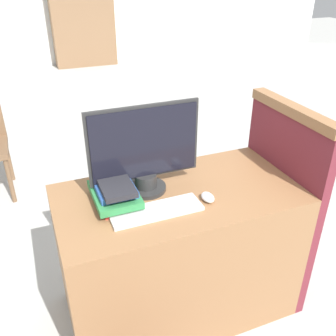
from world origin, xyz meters
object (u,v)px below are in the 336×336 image
monitor (145,151)px  book_stack (115,192)px  keyboard (156,211)px  mouse (208,197)px

monitor → book_stack: 0.23m
keyboard → mouse: 0.25m
keyboard → mouse: mouse is taller
monitor → keyboard: bearing=-95.6°
mouse → monitor: bearing=139.7°
book_stack → monitor: bearing=17.9°
keyboard → mouse: (0.25, -0.00, 0.01)m
keyboard → book_stack: book_stack is taller
keyboard → mouse: size_ratio=4.96×
monitor → book_stack: bearing=-162.1°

